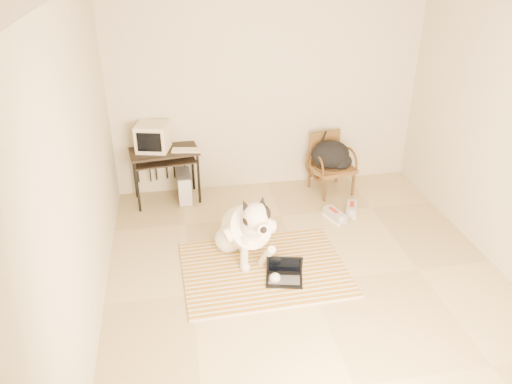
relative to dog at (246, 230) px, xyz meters
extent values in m
plane|color=tan|center=(0.55, -0.53, -0.35)|extent=(4.50, 4.50, 0.00)
plane|color=#C1B79E|center=(0.55, 1.72, 1.00)|extent=(4.50, 0.00, 4.50)
plane|color=#C1B79E|center=(0.55, -2.78, 1.00)|extent=(4.50, 0.00, 4.50)
plane|color=#C1B79E|center=(-1.45, -0.53, 1.00)|extent=(0.00, 4.50, 4.50)
cube|color=#BB6A0B|center=(0.16, -0.77, -0.34)|extent=(1.68, 0.31, 0.02)
cube|color=#3E7935|center=(0.16, -0.51, -0.34)|extent=(1.68, 0.31, 0.02)
cube|color=#5F3979|center=(0.15, -0.26, -0.34)|extent=(1.68, 0.31, 0.02)
cube|color=gold|center=(0.14, 0.00, -0.34)|extent=(1.68, 0.31, 0.02)
cube|color=beige|center=(0.13, 0.26, -0.34)|extent=(1.68, 0.31, 0.02)
sphere|color=silver|center=(-0.18, 0.15, -0.20)|extent=(0.30, 0.30, 0.30)
sphere|color=silver|center=(0.10, 0.20, -0.20)|extent=(0.30, 0.30, 0.30)
ellipsoid|color=silver|center=(-0.03, 0.17, -0.17)|extent=(0.37, 0.33, 0.30)
ellipsoid|color=silver|center=(0.00, -0.01, 0.03)|extent=(0.49, 0.73, 0.64)
cylinder|color=white|center=(0.00, 0.00, 0.03)|extent=(0.54, 0.65, 0.59)
sphere|color=silver|center=(0.04, -0.20, 0.17)|extent=(0.25, 0.25, 0.25)
sphere|color=silver|center=(0.05, -0.29, 0.32)|extent=(0.27, 0.27, 0.27)
ellipsoid|color=black|center=(0.10, -0.28, 0.34)|extent=(0.21, 0.24, 0.20)
cylinder|color=silver|center=(0.08, -0.40, 0.28)|extent=(0.14, 0.16, 0.11)
sphere|color=black|center=(0.09, -0.48, 0.28)|extent=(0.07, 0.07, 0.07)
cone|color=black|center=(-0.04, -0.25, 0.43)|extent=(0.13, 0.15, 0.17)
cone|color=black|center=(0.13, -0.21, 0.43)|extent=(0.14, 0.15, 0.17)
torus|color=silver|center=(0.04, -0.21, 0.22)|extent=(0.26, 0.17, 0.22)
cylinder|color=silver|center=(-0.05, -0.22, -0.13)|extent=(0.10, 0.14, 0.41)
cylinder|color=silver|center=(0.15, -0.30, -0.15)|extent=(0.15, 0.38, 0.41)
sphere|color=silver|center=(-0.05, -0.25, -0.30)|extent=(0.10, 0.10, 0.10)
sphere|color=silver|center=(0.21, -0.49, -0.29)|extent=(0.11, 0.11, 0.11)
cone|color=black|center=(-0.10, 0.42, -0.29)|extent=(0.26, 0.39, 0.10)
cube|color=black|center=(0.30, -0.50, -0.32)|extent=(0.41, 0.33, 0.02)
cube|color=#464648|center=(0.30, -0.51, -0.31)|extent=(0.33, 0.21, 0.00)
cube|color=black|center=(0.32, -0.41, -0.19)|extent=(0.37, 0.17, 0.24)
cube|color=black|center=(0.32, -0.42, -0.19)|extent=(0.33, 0.14, 0.21)
cube|color=black|center=(-0.81, 1.45, 0.34)|extent=(0.89, 0.57, 0.03)
cube|color=black|center=(-0.81, 1.41, 0.23)|extent=(0.79, 0.46, 0.02)
cylinder|color=black|center=(-1.16, 1.21, -0.01)|extent=(0.03, 0.03, 0.67)
cylinder|color=black|center=(-1.21, 1.60, -0.01)|extent=(0.03, 0.03, 0.67)
cylinder|color=black|center=(-0.40, 1.31, -0.01)|extent=(0.03, 0.03, 0.67)
cylinder|color=black|center=(-0.45, 1.70, -0.01)|extent=(0.03, 0.03, 0.67)
cube|color=beige|center=(-0.93, 1.50, 0.52)|extent=(0.45, 0.44, 0.34)
cube|color=black|center=(-0.97, 1.33, 0.52)|extent=(0.29, 0.09, 0.24)
cube|color=beige|center=(-0.53, 1.38, 0.36)|extent=(0.39, 0.20, 0.02)
cube|color=#464648|center=(-0.59, 1.43, -0.16)|extent=(0.18, 0.40, 0.38)
cube|color=silver|center=(-0.58, 1.22, -0.16)|extent=(0.16, 0.02, 0.36)
cube|color=brown|center=(1.36, 1.32, 0.00)|extent=(0.61, 0.59, 0.05)
cylinder|color=#34200E|center=(1.36, 1.32, 0.03)|extent=(0.48, 0.48, 0.04)
cube|color=brown|center=(1.31, 1.54, 0.24)|extent=(0.44, 0.13, 0.39)
cylinder|color=#34200E|center=(1.19, 1.07, -0.19)|extent=(0.04, 0.04, 0.32)
cylinder|color=#34200E|center=(1.10, 1.48, -0.19)|extent=(0.04, 0.04, 0.32)
cylinder|color=#34200E|center=(1.61, 1.16, -0.19)|extent=(0.04, 0.04, 0.32)
cylinder|color=#34200E|center=(1.52, 1.57, -0.19)|extent=(0.04, 0.04, 0.32)
ellipsoid|color=black|center=(1.32, 1.31, 0.19)|extent=(0.50, 0.42, 0.37)
ellipsoid|color=black|center=(1.43, 1.24, 0.12)|extent=(0.31, 0.26, 0.22)
cube|color=white|center=(1.18, 0.60, -0.33)|extent=(0.23, 0.35, 0.03)
cube|color=gray|center=(1.18, 0.60, -0.29)|extent=(0.22, 0.34, 0.10)
cube|color=#A72816|center=(1.18, 0.60, -0.24)|extent=(0.10, 0.17, 0.02)
cube|color=white|center=(1.44, 0.71, -0.33)|extent=(0.24, 0.34, 0.03)
cube|color=gray|center=(1.44, 0.71, -0.29)|extent=(0.23, 0.33, 0.10)
cube|color=#A72816|center=(1.44, 0.71, -0.25)|extent=(0.11, 0.17, 0.02)
camera|label=1|loc=(-0.66, -4.39, 2.79)|focal=35.00mm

